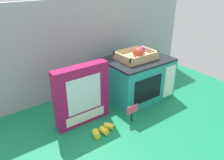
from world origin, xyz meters
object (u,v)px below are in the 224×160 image
(cookie_set_box, at_px, (82,95))
(price_sign, at_px, (132,111))
(food_groups_crate, at_px, (137,55))
(loose_toy_banana, at_px, (103,130))
(toy_microwave, at_px, (137,77))

(cookie_set_box, distance_m, price_sign, 0.28)
(food_groups_crate, height_order, cookie_set_box, food_groups_crate)
(food_groups_crate, distance_m, price_sign, 0.35)
(food_groups_crate, distance_m, cookie_set_box, 0.42)
(cookie_set_box, bearing_deg, food_groups_crate, 5.61)
(loose_toy_banana, bearing_deg, food_groups_crate, 26.74)
(food_groups_crate, bearing_deg, loose_toy_banana, -153.26)
(toy_microwave, distance_m, cookie_set_box, 0.42)
(food_groups_crate, xyz_separation_m, cookie_set_box, (-0.40, -0.04, -0.12))
(cookie_set_box, xyz_separation_m, loose_toy_banana, (0.03, -0.15, -0.14))
(food_groups_crate, relative_size, price_sign, 2.21)
(food_groups_crate, xyz_separation_m, loose_toy_banana, (-0.37, -0.19, -0.26))
(loose_toy_banana, bearing_deg, price_sign, -4.02)
(toy_microwave, distance_m, food_groups_crate, 0.15)
(cookie_set_box, distance_m, loose_toy_banana, 0.21)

